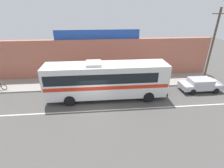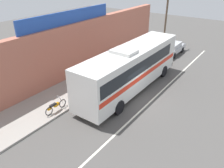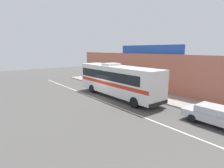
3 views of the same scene
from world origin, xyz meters
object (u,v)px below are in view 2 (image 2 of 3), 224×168
utility_pole (167,12)px  intercity_bus (131,67)px  motorcycle_blue (55,106)px  parked_car (172,48)px

utility_pole → intercity_bus: bearing=-168.8°
motorcycle_blue → intercity_bus: bearing=-22.4°
parked_car → utility_pole: (1.42, 1.67, 3.64)m
parked_car → utility_pole: utility_pole is taller
parked_car → motorcycle_blue: parked_car is taller
intercity_bus → motorcycle_blue: size_ratio=6.30×
intercity_bus → motorcycle_blue: 6.55m
intercity_bus → parked_car: 10.44m
parked_car → utility_pole: size_ratio=0.53×
intercity_bus → utility_pole: 12.21m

